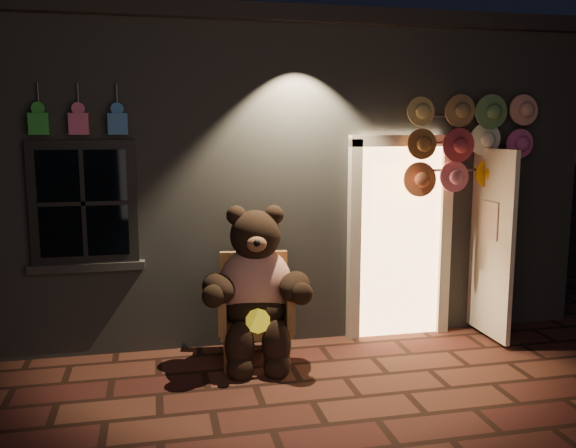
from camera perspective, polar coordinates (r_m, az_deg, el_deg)
name	(u,v)px	position (r m, az deg, el deg)	size (l,w,h in m)	color
ground	(312,401)	(5.31, 2.30, -16.25)	(60.00, 60.00, 0.00)	#532C20
shop_building	(242,166)	(8.73, -4.30, 5.47)	(7.30, 5.95, 3.51)	slate
wicker_armchair	(255,307)	(6.06, -3.11, -7.77)	(0.78, 0.72, 1.03)	#9B693C
teddy_bear	(256,288)	(5.87, -3.01, -6.03)	(1.14, 0.93, 1.57)	red
hat_rack	(469,143)	(6.76, 16.59, 7.28)	(1.47, 0.22, 2.60)	#59595E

